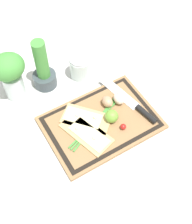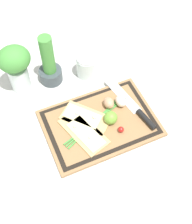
# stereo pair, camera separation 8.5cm
# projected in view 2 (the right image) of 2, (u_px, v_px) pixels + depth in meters

# --- Properties ---
(ground_plane) EXTENTS (6.00, 6.00, 0.00)m
(ground_plane) POSITION_uv_depth(u_px,v_px,m) (100.00, 124.00, 1.23)
(ground_plane) COLOR silver
(cutting_board) EXTENTS (0.43, 0.30, 0.02)m
(cutting_board) POSITION_uv_depth(u_px,v_px,m) (100.00, 123.00, 1.22)
(cutting_board) COLOR #997047
(cutting_board) RESTS_ON ground_plane
(pizza_slice_near) EXTENTS (0.15, 0.22, 0.02)m
(pizza_slice_near) POSITION_uv_depth(u_px,v_px,m) (84.00, 132.00, 1.18)
(pizza_slice_near) COLOR tan
(pizza_slice_near) RESTS_ON cutting_board
(pizza_slice_far) EXTENTS (0.20, 0.21, 0.02)m
(pizza_slice_far) POSITION_uv_depth(u_px,v_px,m) (85.00, 117.00, 1.22)
(pizza_slice_far) COLOR tan
(pizza_slice_far) RESTS_ON cutting_board
(knife) EXTENTS (0.09, 0.30, 0.02)m
(knife) POSITION_uv_depth(u_px,v_px,m) (138.00, 111.00, 1.23)
(knife) COLOR silver
(knife) RESTS_ON cutting_board
(egg_brown) EXTENTS (0.04, 0.05, 0.04)m
(egg_brown) POSITION_uv_depth(u_px,v_px,m) (109.00, 103.00, 1.24)
(egg_brown) COLOR tan
(egg_brown) RESTS_ON cutting_board
(egg_pink) EXTENTS (0.04, 0.05, 0.04)m
(egg_pink) POSITION_uv_depth(u_px,v_px,m) (121.00, 101.00, 1.24)
(egg_pink) COLOR beige
(egg_pink) RESTS_ON cutting_board
(lime) EXTENTS (0.05, 0.05, 0.05)m
(lime) POSITION_uv_depth(u_px,v_px,m) (111.00, 118.00, 1.19)
(lime) COLOR #70A838
(lime) RESTS_ON cutting_board
(cherry_tomato_red) EXTENTS (0.02, 0.02, 0.02)m
(cherry_tomato_red) POSITION_uv_depth(u_px,v_px,m) (121.00, 129.00, 1.18)
(cherry_tomato_red) COLOR red
(cherry_tomato_red) RESTS_ON cutting_board
(scallion_bunch) EXTENTS (0.31, 0.15, 0.01)m
(scallion_bunch) POSITION_uv_depth(u_px,v_px,m) (96.00, 121.00, 1.21)
(scallion_bunch) COLOR #47933D
(scallion_bunch) RESTS_ON cutting_board
(herb_pot) EXTENTS (0.10, 0.10, 0.24)m
(herb_pot) POSITION_uv_depth(u_px,v_px,m) (49.00, 66.00, 1.29)
(herb_pot) COLOR #3D474C
(herb_pot) RESTS_ON ground_plane
(sauce_jar) EXTENTS (0.09, 0.09, 0.10)m
(sauce_jar) POSITION_uv_depth(u_px,v_px,m) (86.00, 67.00, 1.34)
(sauce_jar) COLOR silver
(sauce_jar) RESTS_ON ground_plane
(herb_glass) EXTENTS (0.13, 0.11, 0.22)m
(herb_glass) POSITION_uv_depth(u_px,v_px,m) (16.00, 66.00, 1.22)
(herb_glass) COLOR silver
(herb_glass) RESTS_ON ground_plane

